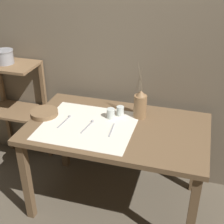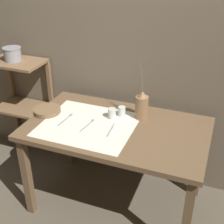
# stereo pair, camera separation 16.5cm
# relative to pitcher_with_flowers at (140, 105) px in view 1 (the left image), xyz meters

# --- Properties ---
(ground_plane) EXTENTS (12.00, 12.00, 0.00)m
(ground_plane) POSITION_rel_pitcher_with_flowers_xyz_m (-0.14, -0.19, -0.90)
(ground_plane) COLOR brown
(stone_wall_back) EXTENTS (7.00, 0.06, 2.40)m
(stone_wall_back) POSITION_rel_pitcher_with_flowers_xyz_m (-0.14, 0.33, 0.30)
(stone_wall_back) COLOR #6B5E4C
(stone_wall_back) RESTS_ON ground_plane
(wooden_table) EXTENTS (1.40, 0.83, 0.79)m
(wooden_table) POSITION_rel_pitcher_with_flowers_xyz_m (-0.14, -0.19, -0.21)
(wooden_table) COLOR brown
(wooden_table) RESTS_ON ground_plane
(wooden_shelf_unit) EXTENTS (0.51, 0.34, 1.07)m
(wooden_shelf_unit) POSITION_rel_pitcher_with_flowers_xyz_m (-1.24, 0.15, -0.14)
(wooden_shelf_unit) COLOR brown
(wooden_shelf_unit) RESTS_ON ground_plane
(linen_cloth) EXTENTS (0.71, 0.62, 0.00)m
(linen_cloth) POSITION_rel_pitcher_with_flowers_xyz_m (-0.36, -0.25, -0.11)
(linen_cloth) COLOR silver
(linen_cloth) RESTS_ON wooden_table
(pitcher_with_flowers) EXTENTS (0.10, 0.10, 0.46)m
(pitcher_with_flowers) POSITION_rel_pitcher_with_flowers_xyz_m (0.00, 0.00, 0.00)
(pitcher_with_flowers) COLOR olive
(pitcher_with_flowers) RESTS_ON wooden_table
(wooden_bowl) EXTENTS (0.23, 0.23, 0.04)m
(wooden_bowl) POSITION_rel_pitcher_with_flowers_xyz_m (-0.76, -0.20, -0.09)
(wooden_bowl) COLOR brown
(wooden_bowl) RESTS_ON wooden_table
(glass_tumbler_near) EXTENTS (0.06, 0.06, 0.08)m
(glass_tumbler_near) POSITION_rel_pitcher_with_flowers_xyz_m (-0.22, -0.09, -0.07)
(glass_tumbler_near) COLOR silver
(glass_tumbler_near) RESTS_ON wooden_table
(glass_tumbler_far) EXTENTS (0.06, 0.06, 0.08)m
(glass_tumbler_far) POSITION_rel_pitcher_with_flowers_xyz_m (-0.16, -0.02, -0.07)
(glass_tumbler_far) COLOR silver
(glass_tumbler_far) RESTS_ON wooden_table
(spoon_inner) EXTENTS (0.04, 0.20, 0.02)m
(spoon_inner) POSITION_rel_pitcher_with_flowers_xyz_m (-0.55, -0.20, -0.11)
(spoon_inner) COLOR #939399
(spoon_inner) RESTS_ON wooden_table
(spoon_outer) EXTENTS (0.04, 0.20, 0.02)m
(spoon_outer) POSITION_rel_pitcher_with_flowers_xyz_m (-0.35, -0.22, -0.11)
(spoon_outer) COLOR #939399
(spoon_outer) RESTS_ON wooden_table
(knife_center) EXTENTS (0.03, 0.19, 0.00)m
(knife_center) POSITION_rel_pitcher_with_flowers_xyz_m (-0.16, -0.26, -0.11)
(knife_center) COLOR #939399
(knife_center) RESTS_ON wooden_table
(metal_pot_large) EXTENTS (0.17, 0.17, 0.12)m
(metal_pot_large) POSITION_rel_pitcher_with_flowers_xyz_m (-1.27, 0.11, 0.24)
(metal_pot_large) COLOR #939399
(metal_pot_large) RESTS_ON wooden_shelf_unit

